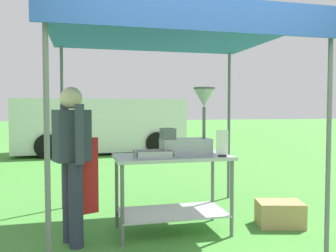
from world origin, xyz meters
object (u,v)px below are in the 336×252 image
vendor (73,157)px  menu_sign (222,145)px  donut_cart (172,177)px  donut_tray (154,155)px  supply_crate (280,214)px  van_white (100,125)px  donut_fryer (189,132)px  stall_canopy (170,36)px

vendor → menu_sign: bearing=-4.0°
donut_cart → donut_tray: bearing=-155.0°
donut_tray → menu_sign: size_ratio=1.38×
menu_sign → supply_crate: size_ratio=0.48×
menu_sign → van_white: van_white is taller
supply_crate → van_white: van_white is taller
donut_cart → menu_sign: (0.51, -0.22, 0.37)m
donut_fryer → van_white: bearing=94.6°
donut_tray → van_white: 7.81m
stall_canopy → donut_cart: size_ratio=2.09×
stall_canopy → supply_crate: 2.44m
supply_crate → donut_cart: bearing=175.6°
donut_fryer → stall_canopy: bearing=165.7°
vendor → van_white: van_white is taller
stall_canopy → van_white: stall_canopy is taller
donut_fryer → vendor: size_ratio=0.47×
donut_cart → menu_sign: size_ratio=4.48×
van_white → vendor: bearing=-94.9°
stall_canopy → donut_fryer: size_ratio=3.51×
stall_canopy → donut_cart: stall_canopy is taller
donut_fryer → donut_cart: bearing=-168.4°
donut_cart → van_white: size_ratio=0.25×
stall_canopy → donut_cart: bearing=-90.0°
donut_fryer → donut_tray: bearing=-161.2°
donut_fryer → supply_crate: bearing=-7.5°
donut_tray → supply_crate: 1.70m
donut_cart → donut_fryer: (0.21, 0.04, 0.50)m
donut_tray → donut_cart: bearing=25.0°
menu_sign → vendor: vendor is taller
menu_sign → donut_cart: bearing=156.2°
donut_fryer → vendor: 1.32m
donut_cart → vendor: size_ratio=0.80×
donut_cart → donut_tray: 0.37m
donut_fryer → van_white: 7.68m
donut_tray → menu_sign: (0.73, -0.12, 0.10)m
donut_cart → donut_fryer: bearing=11.6°
donut_cart → supply_crate: (1.29, -0.10, -0.48)m
vendor → supply_crate: (2.37, 0.01, -0.76)m
stall_canopy → vendor: bearing=-168.9°
menu_sign → van_white: 7.97m
donut_cart → van_white: (-0.40, 7.70, 0.25)m
stall_canopy → donut_tray: bearing=-138.1°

